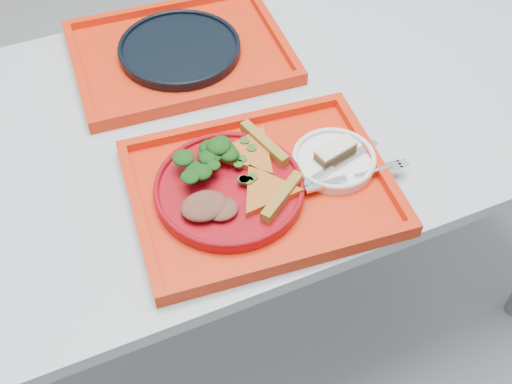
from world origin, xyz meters
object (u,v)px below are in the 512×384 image
(tray_far, at_px, (180,55))
(dessert_bar, at_px, (336,151))
(tray_main, at_px, (260,190))
(dinner_plate, at_px, (229,190))
(navy_plate, at_px, (180,50))

(tray_far, bearing_deg, dessert_bar, -65.12)
(tray_main, distance_m, dinner_plate, 0.06)
(tray_main, distance_m, tray_far, 0.42)
(dessert_bar, bearing_deg, dinner_plate, 165.43)
(tray_main, relative_size, navy_plate, 1.73)
(tray_far, distance_m, dessert_bar, 0.44)
(tray_main, xyz_separation_m, dessert_bar, (0.15, 0.01, 0.03))
(dessert_bar, bearing_deg, navy_plate, 96.80)
(dinner_plate, distance_m, dessert_bar, 0.21)
(dinner_plate, relative_size, navy_plate, 1.00)
(tray_far, bearing_deg, dinner_plate, -92.81)
(navy_plate, bearing_deg, dinner_plate, -97.00)
(dessert_bar, bearing_deg, tray_far, 96.80)
(tray_far, relative_size, navy_plate, 1.73)
(tray_far, bearing_deg, navy_plate, 0.00)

